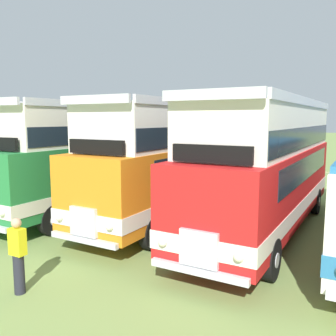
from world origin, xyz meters
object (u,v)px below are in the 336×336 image
(bus_third_in_row, at_px, (268,164))
(bus_first_in_row, at_px, (101,154))
(marshal_person, at_px, (18,255))
(bus_second_in_row, at_px, (179,157))

(bus_third_in_row, bearing_deg, bus_first_in_row, 179.31)
(bus_third_in_row, relative_size, marshal_person, 6.27)
(bus_first_in_row, xyz_separation_m, marshal_person, (3.60, -7.33, -1.47))
(marshal_person, bearing_deg, bus_second_in_row, 89.78)
(bus_first_in_row, bearing_deg, bus_third_in_row, -0.69)
(marshal_person, bearing_deg, bus_first_in_row, 116.18)
(bus_first_in_row, height_order, bus_third_in_row, same)
(bus_second_in_row, xyz_separation_m, bus_third_in_row, (3.63, -0.51, -0.00))
(bus_first_in_row, relative_size, bus_third_in_row, 1.03)
(bus_third_in_row, height_order, marshal_person, bus_third_in_row)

